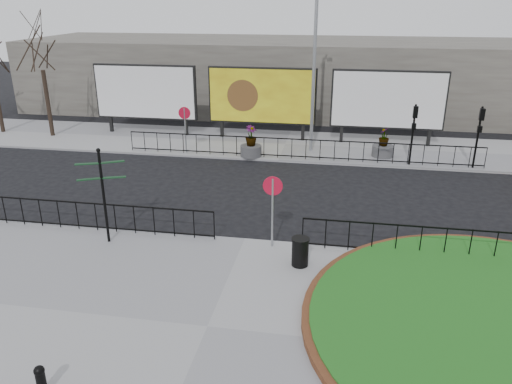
% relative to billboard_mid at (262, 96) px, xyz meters
% --- Properties ---
extents(ground, '(90.00, 90.00, 0.00)m').
position_rel_billboard_mid_xyz_m(ground, '(1.50, -12.97, -2.60)').
color(ground, black).
rests_on(ground, ground).
extents(pavement_near, '(30.00, 10.00, 0.12)m').
position_rel_billboard_mid_xyz_m(pavement_near, '(1.50, -17.97, -2.54)').
color(pavement_near, gray).
rests_on(pavement_near, ground).
extents(pavement_far, '(44.00, 6.00, 0.12)m').
position_rel_billboard_mid_xyz_m(pavement_far, '(1.50, -0.97, -2.54)').
color(pavement_far, gray).
rests_on(pavement_far, ground).
extents(brick_edge, '(10.40, 10.40, 0.18)m').
position_rel_billboard_mid_xyz_m(brick_edge, '(9.00, -16.97, -2.39)').
color(brick_edge, brown).
rests_on(brick_edge, pavement_near).
extents(grass_lawn, '(10.00, 10.00, 0.22)m').
position_rel_billboard_mid_xyz_m(grass_lawn, '(9.00, -16.97, -2.37)').
color(grass_lawn, '#175015').
rests_on(grass_lawn, pavement_near).
extents(railing_near_left, '(10.00, 0.10, 1.10)m').
position_rel_billboard_mid_xyz_m(railing_near_left, '(-4.50, -13.27, -1.93)').
color(railing_near_left, black).
rests_on(railing_near_left, pavement_near).
extents(railing_near_right, '(9.00, 0.10, 1.10)m').
position_rel_billboard_mid_xyz_m(railing_near_right, '(8.00, -13.27, -1.93)').
color(railing_near_right, black).
rests_on(railing_near_right, pavement_near).
extents(railing_far, '(18.00, 0.10, 1.10)m').
position_rel_billboard_mid_xyz_m(railing_far, '(2.50, -3.67, -1.93)').
color(railing_far, black).
rests_on(railing_far, pavement_far).
extents(speed_sign_far, '(0.64, 0.07, 2.47)m').
position_rel_billboard_mid_xyz_m(speed_sign_far, '(-3.50, -3.57, -0.68)').
color(speed_sign_far, gray).
rests_on(speed_sign_far, pavement_far).
extents(speed_sign_near, '(0.64, 0.07, 2.47)m').
position_rel_billboard_mid_xyz_m(speed_sign_near, '(2.50, -13.37, -0.68)').
color(speed_sign_near, gray).
rests_on(speed_sign_near, pavement_near).
extents(billboard_left, '(6.20, 0.31, 4.10)m').
position_rel_billboard_mid_xyz_m(billboard_left, '(-7.00, 0.00, 0.00)').
color(billboard_left, black).
rests_on(billboard_left, pavement_far).
extents(billboard_mid, '(6.20, 0.31, 4.10)m').
position_rel_billboard_mid_xyz_m(billboard_mid, '(0.00, 0.00, 0.00)').
color(billboard_mid, black).
rests_on(billboard_mid, pavement_far).
extents(billboard_right, '(6.20, 0.31, 4.10)m').
position_rel_billboard_mid_xyz_m(billboard_right, '(7.00, 0.00, 0.00)').
color(billboard_right, black).
rests_on(billboard_right, pavement_far).
extents(lamp_post, '(0.74, 0.18, 9.23)m').
position_rel_billboard_mid_xyz_m(lamp_post, '(3.01, -1.97, 2.23)').
color(lamp_post, gray).
rests_on(lamp_post, pavement_far).
extents(signal_pole_a, '(0.22, 0.26, 3.00)m').
position_rel_billboard_mid_xyz_m(signal_pole_a, '(8.00, -3.63, -0.50)').
color(signal_pole_a, black).
rests_on(signal_pole_a, pavement_far).
extents(signal_pole_b, '(0.22, 0.26, 3.00)m').
position_rel_billboard_mid_xyz_m(signal_pole_b, '(11.00, -3.63, -0.50)').
color(signal_pole_b, black).
rests_on(signal_pole_b, pavement_far).
extents(tree_left, '(2.00, 2.00, 7.00)m').
position_rel_billboard_mid_xyz_m(tree_left, '(-12.50, -1.47, 1.02)').
color(tree_left, '#2D2119').
rests_on(tree_left, pavement_far).
extents(building_backdrop, '(40.00, 10.00, 5.00)m').
position_rel_billboard_mid_xyz_m(building_backdrop, '(1.50, 9.03, -0.10)').
color(building_backdrop, slate).
rests_on(building_backdrop, ground).
extents(fingerpost_sign, '(1.50, 0.82, 3.30)m').
position_rel_billboard_mid_xyz_m(fingerpost_sign, '(-3.03, -13.97, -0.49)').
color(fingerpost_sign, black).
rests_on(fingerpost_sign, pavement_near).
extents(bollard, '(0.23, 0.23, 0.70)m').
position_rel_billboard_mid_xyz_m(bollard, '(-1.32, -20.77, -2.10)').
color(bollard, black).
rests_on(bollard, pavement_near).
extents(litter_bin, '(0.56, 0.56, 0.92)m').
position_rel_billboard_mid_xyz_m(litter_bin, '(3.53, -14.48, -2.01)').
color(litter_bin, black).
rests_on(litter_bin, pavement_near).
extents(planter_a, '(1.10, 1.10, 1.63)m').
position_rel_billboard_mid_xyz_m(planter_a, '(-0.00, -3.57, -1.91)').
color(planter_a, '#4C4C4F').
rests_on(planter_a, pavement_far).
extents(planter_c, '(1.10, 1.10, 1.53)m').
position_rel_billboard_mid_xyz_m(planter_c, '(6.77, -2.43, -1.97)').
color(planter_c, '#4C4C4F').
rests_on(planter_c, pavement_far).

